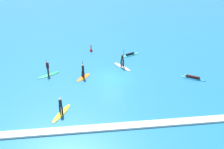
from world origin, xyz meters
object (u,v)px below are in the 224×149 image
surfer_on_blue_board (193,77)px  marker_buoy (91,50)px  surfer_on_green_board (48,71)px  surfer_on_orange_board (83,74)px  surfer_on_teal_board (130,55)px  surfer_on_white_board (122,64)px  surfer_on_yellow_board (61,110)px

surfer_on_blue_board → marker_buoy: bearing=-8.8°
surfer_on_green_board → surfer_on_orange_board: 4.47m
surfer_on_teal_board → surfer_on_blue_board: surfer_on_blue_board is taller
surfer_on_green_board → surfer_on_white_board: 9.57m
surfer_on_blue_board → marker_buoy: 15.77m
surfer_on_orange_board → surfer_on_green_board: bearing=111.8°
surfer_on_white_board → marker_buoy: (-3.84, 6.20, -0.24)m
surfer_on_yellow_board → marker_buoy: surfer_on_yellow_board is taller
surfer_on_teal_board → surfer_on_yellow_board: bearing=-149.9°
marker_buoy → surfer_on_white_board: bearing=-58.3°
surfer_on_green_board → surfer_on_orange_board: surfer_on_orange_board is taller
surfer_on_white_board → surfer_on_blue_board: surfer_on_white_board is taller
surfer_on_white_board → surfer_on_blue_board: bearing=-148.0°
surfer_on_teal_board → surfer_on_blue_board: (6.21, -8.10, 0.02)m
surfer_on_teal_board → surfer_on_green_board: (-11.26, -5.10, 0.40)m
surfer_on_teal_board → surfer_on_yellow_board: size_ratio=1.02×
surfer_on_orange_board → surfer_on_yellow_board: surfer_on_orange_board is taller
surfer_on_white_board → marker_buoy: size_ratio=2.84×
surfer_on_teal_board → marker_buoy: size_ratio=2.91×
surfer_on_yellow_board → surfer_on_green_board: bearing=-140.0°
surfer_on_green_board → surfer_on_white_board: surfer_on_white_board is taller
surfer_on_teal_board → marker_buoy: (-5.61, 2.34, 0.07)m
surfer_on_yellow_board → marker_buoy: bearing=-166.4°
surfer_on_green_board → surfer_on_orange_board: bearing=131.4°
surfer_on_teal_board → surfer_on_white_board: size_ratio=1.02×
surfer_on_blue_board → surfer_on_orange_board: bearing=24.9°
surfer_on_teal_board → surfer_on_orange_board: (-6.95, -6.29, 0.38)m
surfer_on_teal_board → surfer_on_orange_board: size_ratio=1.34×
surfer_on_white_board → surfer_on_yellow_board: (-7.44, -9.68, 0.02)m
surfer_on_teal_board → surfer_on_green_board: size_ratio=1.11×
surfer_on_yellow_board → surfer_on_orange_board: bearing=-170.9°
surfer_on_blue_board → marker_buoy: marker_buoy is taller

